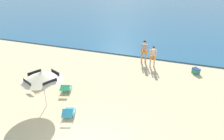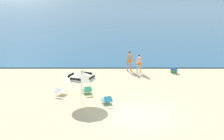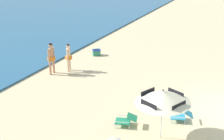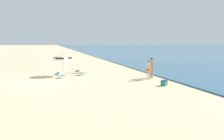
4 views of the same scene
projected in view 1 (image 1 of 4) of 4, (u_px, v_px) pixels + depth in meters
The scene contains 7 objects.
beach_umbrella_striped_main at pixel (42, 76), 9.53m from camera, with size 2.68×2.69×2.04m.
lounge_chair_under_umbrella at pixel (37, 85), 11.72m from camera, with size 0.83×1.02×0.52m.
lounge_chair_beside_umbrella at pixel (66, 88), 11.40m from camera, with size 0.78×0.99×0.51m.
lounge_chair_facing_sea at pixel (69, 112), 9.34m from camera, with size 0.80×1.02×0.53m.
person_standing_near_shore at pixel (153, 55), 14.42m from camera, with size 0.47×0.40×1.62m.
person_standing_beside at pixel (144, 50), 15.14m from camera, with size 0.54×0.44×1.80m.
cooler_box at pixel (196, 71), 13.68m from camera, with size 0.59×0.60×0.43m.
Camera 1 is at (2.79, -4.69, 6.04)m, focal length 31.40 mm.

